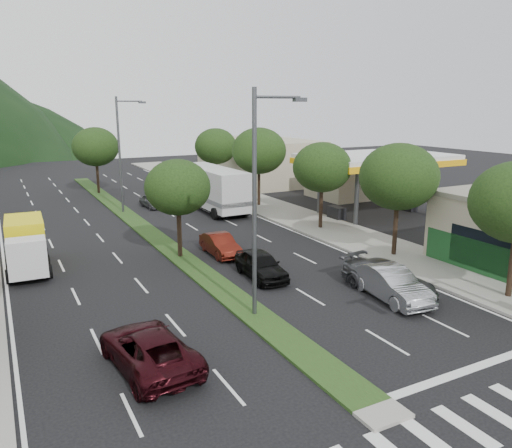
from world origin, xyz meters
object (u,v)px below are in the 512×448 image
sedan_silver (391,284)px  motorhome (212,188)px  tree_r_b (399,177)px  tree_med_far (96,147)px  tree_r_c (322,167)px  streetlight_mid (122,149)px  tree_med_near (178,187)px  car_queue_c (220,245)px  tree_r_d (259,151)px  suv_maroon (149,349)px  car_queue_d (228,206)px  car_queue_e (152,201)px  tree_r_e (216,146)px  streetlight_near (259,194)px  box_truck (26,247)px  car_queue_a (261,265)px  car_queue_b (388,278)px

sedan_silver → motorhome: motorhome is taller
tree_r_b → motorhome: 19.18m
tree_med_far → sedan_silver: (6.82, -37.36, -4.21)m
tree_r_c → streetlight_mid: 17.57m
tree_med_near → car_queue_c: 4.53m
tree_r_d → suv_maroon: size_ratio=1.36×
tree_med_far → car_queue_d: bearing=-63.0°
tree_r_b → car_queue_e: 24.37m
tree_r_e → streetlight_mid: (-11.79, -7.00, 0.69)m
streetlight_near → box_truck: size_ratio=1.69×
car_queue_a → car_queue_b: 6.79m
tree_r_e → car_queue_a: size_ratio=1.54×
tree_med_far → car_queue_d: 18.21m
tree_r_d → tree_med_far: bearing=130.6°
tree_med_far → suv_maroon: tree_med_far is taller
car_queue_a → motorhome: 18.71m
tree_r_c → motorhome: bearing=113.6°
tree_med_far → car_queue_e: (2.94, -9.81, -4.41)m
tree_med_far → car_queue_e: tree_med_far is taller
streetlight_mid → motorhome: streetlight_mid is taller
tree_r_c → car_queue_c: tree_r_c is taller
tree_med_far → car_queue_d: tree_med_far is taller
car_queue_a → tree_r_c: bearing=43.0°
tree_med_far → motorhome: bearing=-61.3°
tree_med_far → streetlight_near: size_ratio=0.69×
streetlight_near → car_queue_d: (7.82, 20.24, -4.91)m
car_queue_c → motorhome: motorhome is taller
tree_med_near → tree_r_c: bearing=9.5°
sedan_silver → car_queue_d: sedan_silver is taller
car_queue_c → car_queue_d: (5.57, 10.89, 0.00)m
sedan_silver → motorhome: 23.79m
streetlight_near → car_queue_a: bearing=60.4°
tree_r_d → sedan_silver: 24.32m
streetlight_near → car_queue_e: streetlight_near is taller
streetlight_mid → suv_maroon: bearing=-101.8°
suv_maroon → tree_med_near: bearing=-119.9°
suv_maroon → tree_r_b: bearing=-166.1°
car_queue_c → box_truck: 11.33m
streetlight_near → streetlight_mid: 25.00m
car_queue_b → box_truck: bearing=135.2°
tree_r_b → box_truck: 22.34m
tree_med_near → sedan_silver: tree_med_near is taller
tree_med_far → streetlight_near: 36.01m
suv_maroon → tree_r_e: bearing=-122.8°
tree_r_e → suv_maroon: 38.67m
car_queue_c → car_queue_d: size_ratio=0.84×
suv_maroon → car_queue_e: (8.42, 28.43, -0.13)m
car_queue_a → car_queue_b: size_ratio=0.82×
tree_r_b → car_queue_a: size_ratio=1.60×
tree_r_e → car_queue_c: bearing=-112.9°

